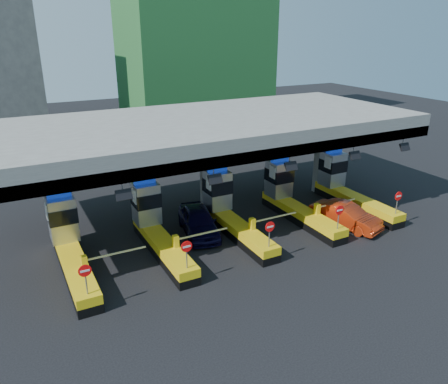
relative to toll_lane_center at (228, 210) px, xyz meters
name	(u,v)px	position (x,y,z in m)	size (l,w,h in m)	color
ground	(230,231)	(0.00, -0.28, -1.40)	(120.00, 120.00, 0.00)	black
toll_canopy	(210,131)	(0.00, 2.59, 4.74)	(28.00, 12.09, 7.00)	slate
toll_lane_far_left	(69,243)	(-10.00, 0.00, 0.00)	(4.43, 8.00, 4.16)	black
toll_lane_left	(155,225)	(-5.00, 0.00, 0.00)	(4.43, 8.00, 4.16)	black
toll_lane_center	(228,210)	(0.00, 0.00, 0.00)	(4.43, 8.00, 4.16)	black
toll_lane_right	(291,197)	(5.00, 0.00, 0.00)	(4.43, 8.00, 4.16)	black
toll_lane_far_right	(345,186)	(10.00, 0.00, 0.00)	(4.43, 8.00, 4.16)	black
bg_building_scaffold	(194,15)	(12.00, 31.72, 12.60)	(18.00, 12.00, 28.00)	#1E5926
van	(199,221)	(-1.97, 0.34, -0.52)	(2.07, 5.13, 1.75)	black
red_car	(345,216)	(7.16, -3.26, -0.60)	(1.68, 4.81, 1.59)	#B62D0E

